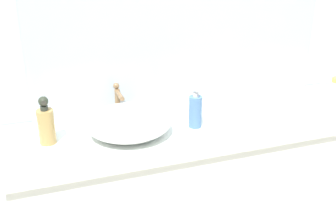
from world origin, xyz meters
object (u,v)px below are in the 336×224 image
object	(u,v)px
lotion_bottle	(46,124)
tissue_box	(264,98)
soap_dispenser	(195,110)
sink_basin	(129,122)
candle_jar	(226,114)
perfume_bottle	(336,91)

from	to	relation	value
lotion_bottle	tissue_box	distance (m)	0.98
soap_dispenser	lotion_bottle	world-z (taller)	lotion_bottle
soap_dispenser	lotion_bottle	distance (m)	0.62
sink_basin	tissue_box	xyz separation A→B (m)	(0.65, 0.03, 0.01)
tissue_box	candle_jar	distance (m)	0.20
tissue_box	candle_jar	world-z (taller)	tissue_box
sink_basin	perfume_bottle	size ratio (longest dim) A/B	2.79
sink_basin	lotion_bottle	size ratio (longest dim) A/B	1.77
soap_dispenser	sink_basin	bearing A→B (deg)	176.63
lotion_bottle	tissue_box	size ratio (longest dim) A/B	1.18
lotion_bottle	perfume_bottle	world-z (taller)	lotion_bottle
sink_basin	lotion_bottle	distance (m)	0.33
sink_basin	tissue_box	world-z (taller)	tissue_box
lotion_bottle	perfume_bottle	xyz separation A→B (m)	(1.38, -0.01, -0.02)
lotion_bottle	perfume_bottle	size ratio (longest dim) A/B	1.58
soap_dispenser	perfume_bottle	xyz separation A→B (m)	(0.76, 0.04, -0.02)
sink_basin	perfume_bottle	world-z (taller)	perfume_bottle
lotion_bottle	tissue_box	xyz separation A→B (m)	(0.98, -0.01, -0.01)
perfume_bottle	tissue_box	bearing A→B (deg)	179.40
lotion_bottle	candle_jar	distance (m)	0.78
sink_basin	soap_dispenser	world-z (taller)	soap_dispenser
lotion_bottle	candle_jar	size ratio (longest dim) A/B	3.81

